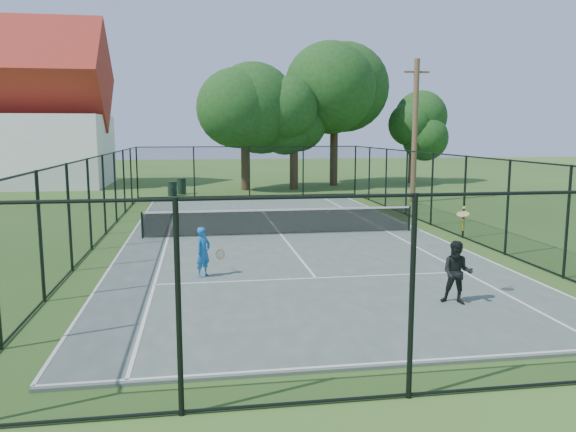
{
  "coord_description": "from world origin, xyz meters",
  "views": [
    {
      "loc": [
        -2.93,
        -20.31,
        3.83
      ],
      "look_at": [
        -0.2,
        -3.0,
        1.2
      ],
      "focal_mm": 35.0,
      "sensor_mm": 36.0,
      "label": 1
    }
  ],
  "objects": [
    {
      "name": "player_blue",
      "position": [
        -2.88,
        -5.77,
        0.72
      ],
      "size": [
        0.86,
        0.57,
        1.32
      ],
      "color": "#1567B8",
      "rests_on": "tennis_court"
    },
    {
      "name": "tree_near_left",
      "position": [
        0.07,
        16.83,
        5.29
      ],
      "size": [
        6.59,
        6.59,
        8.6
      ],
      "color": "#332114",
      "rests_on": "ground"
    },
    {
      "name": "tennis_net",
      "position": [
        0.0,
        0.0,
        0.58
      ],
      "size": [
        10.08,
        0.08,
        0.95
      ],
      "color": "black",
      "rests_on": "tennis_court"
    },
    {
      "name": "trash_bin_left",
      "position": [
        -4.58,
        14.03,
        0.44
      ],
      "size": [
        0.58,
        0.58,
        0.86
      ],
      "color": "black",
      "rests_on": "ground"
    },
    {
      "name": "tree_near_mid",
      "position": [
        3.33,
        16.82,
        4.48
      ],
      "size": [
        5.56,
        5.56,
        7.28
      ],
      "color": "#332114",
      "rests_on": "ground"
    },
    {
      "name": "tree_far_right",
      "position": [
        12.91,
        20.04,
        3.87
      ],
      "size": [
        4.72,
        4.72,
        6.25
      ],
      "color": "#332114",
      "rests_on": "ground"
    },
    {
      "name": "player_black",
      "position": [
        2.63,
        -9.01,
        0.77
      ],
      "size": [
        0.86,
        0.97,
        2.1
      ],
      "color": "black",
      "rests_on": "tennis_court"
    },
    {
      "name": "tennis_court",
      "position": [
        0.0,
        0.0,
        0.03
      ],
      "size": [
        11.0,
        24.0,
        0.06
      ],
      "primitive_type": "cube",
      "color": "#505E56",
      "rests_on": "ground"
    },
    {
      "name": "tree_near_right",
      "position": [
        6.65,
        19.23,
        5.75
      ],
      "size": [
        6.55,
        6.55,
        9.04
      ],
      "color": "#332114",
      "rests_on": "ground"
    },
    {
      "name": "trash_bin_right",
      "position": [
        -4.06,
        14.96,
        0.5
      ],
      "size": [
        0.58,
        0.58,
        0.99
      ],
      "color": "black",
      "rests_on": "ground"
    },
    {
      "name": "utility_pole",
      "position": [
        8.67,
        9.0,
        3.91
      ],
      "size": [
        1.4,
        0.3,
        7.69
      ],
      "color": "#4C3823",
      "rests_on": "ground"
    },
    {
      "name": "ground",
      "position": [
        0.0,
        0.0,
        0.0
      ],
      "size": [
        120.0,
        120.0,
        0.0
      ],
      "primitive_type": "plane",
      "color": "#355A1F"
    },
    {
      "name": "fence",
      "position": [
        0.0,
        0.0,
        1.5
      ],
      "size": [
        13.1,
        26.1,
        3.0
      ],
      "color": "black",
      "rests_on": "ground"
    }
  ]
}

